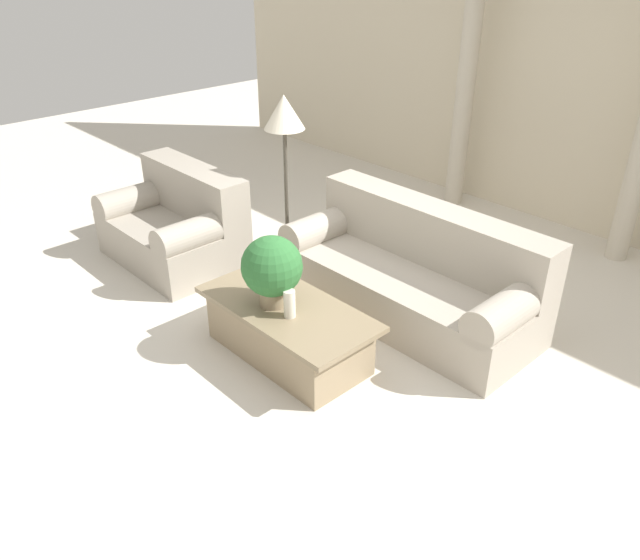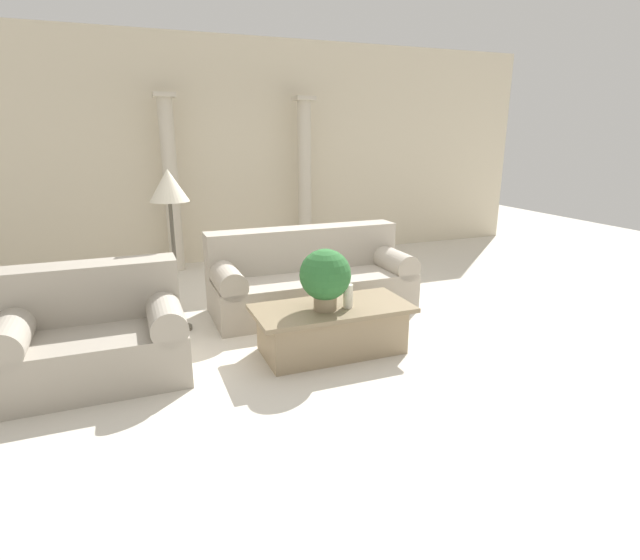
# 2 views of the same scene
# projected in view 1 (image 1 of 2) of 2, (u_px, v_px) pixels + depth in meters

# --- Properties ---
(ground_plane) EXTENTS (16.00, 16.00, 0.00)m
(ground_plane) POSITION_uv_depth(u_px,v_px,m) (331.00, 329.00, 4.99)
(ground_plane) COLOR silver
(wall_back) EXTENTS (10.00, 0.06, 3.20)m
(wall_back) POSITION_uv_depth(u_px,v_px,m) (569.00, 68.00, 6.16)
(wall_back) COLOR beige
(wall_back) RESTS_ON ground_plane
(sofa_long) EXTENTS (2.17, 0.89, 0.88)m
(sofa_long) POSITION_uv_depth(u_px,v_px,m) (412.00, 274.00, 5.06)
(sofa_long) COLOR #ADA393
(sofa_long) RESTS_ON ground_plane
(loveseat) EXTENTS (1.35, 0.89, 0.88)m
(loveseat) POSITION_uv_depth(u_px,v_px,m) (177.00, 224.00, 5.90)
(loveseat) COLOR #A69D8E
(loveseat) RESTS_ON ground_plane
(coffee_table) EXTENTS (1.38, 0.67, 0.43)m
(coffee_table) POSITION_uv_depth(u_px,v_px,m) (288.00, 330.00, 4.58)
(coffee_table) COLOR #998466
(coffee_table) RESTS_ON ground_plane
(potted_plant) EXTENTS (0.44, 0.44, 0.53)m
(potted_plant) POSITION_uv_depth(u_px,v_px,m) (272.00, 268.00, 4.36)
(potted_plant) COLOR #937F60
(potted_plant) RESTS_ON coffee_table
(pillar_candle) EXTENTS (0.08, 0.08, 0.21)m
(pillar_candle) POSITION_uv_depth(u_px,v_px,m) (289.00, 304.00, 4.31)
(pillar_candle) COLOR silver
(pillar_candle) RESTS_ON coffee_table
(floor_lamp) EXTENTS (0.36, 0.36, 1.57)m
(floor_lamp) POSITION_uv_depth(u_px,v_px,m) (284.00, 121.00, 5.41)
(floor_lamp) COLOR #4C473D
(floor_lamp) RESTS_ON ground_plane
(column_left) EXTENTS (0.28, 0.28, 2.39)m
(column_left) POSITION_uv_depth(u_px,v_px,m) (464.00, 96.00, 6.73)
(column_left) COLOR beige
(column_left) RESTS_ON ground_plane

